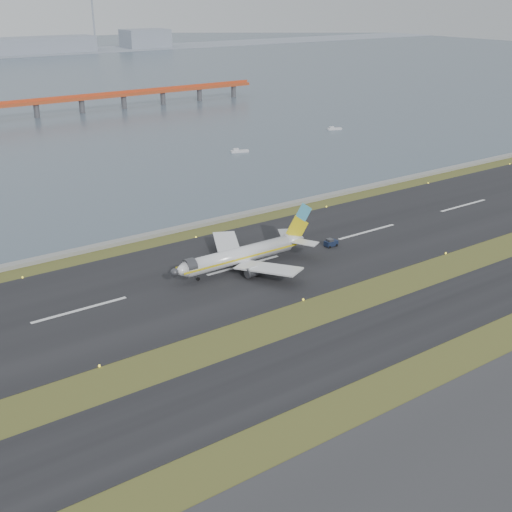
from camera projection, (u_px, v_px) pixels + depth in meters
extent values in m
plane|color=#344217|center=(327.00, 314.00, 128.56)|extent=(1000.00, 1000.00, 0.00)
cube|color=black|center=(369.00, 339.00, 119.44)|extent=(1000.00, 18.00, 0.10)
cube|color=black|center=(244.00, 266.00, 151.30)|extent=(1000.00, 45.00, 0.10)
cube|color=gray|center=(182.00, 228.00, 173.88)|extent=(1000.00, 2.50, 1.00)
cube|color=#C54921|center=(36.00, 103.00, 325.85)|extent=(260.00, 5.00, 1.60)
cube|color=#C54921|center=(35.00, 100.00, 325.27)|extent=(260.00, 0.40, 1.40)
cylinder|color=#4C4C51|center=(37.00, 112.00, 327.57)|extent=(2.80, 2.80, 7.00)
cylinder|color=#4C4C51|center=(199.00, 95.00, 378.24)|extent=(2.80, 2.80, 7.00)
cube|color=#8891A0|center=(41.00, 45.00, 669.60)|extent=(110.00, 35.00, 16.00)
cube|color=#8891A0|center=(145.00, 38.00, 732.18)|extent=(50.00, 35.00, 20.00)
cylinder|color=#8891A0|center=(94.00, 21.00, 692.86)|extent=(1.80, 1.80, 60.00)
cylinder|color=white|center=(239.00, 256.00, 147.96)|extent=(28.00, 3.80, 3.80)
cone|color=white|center=(179.00, 271.00, 139.73)|extent=(3.20, 3.80, 3.80)
cone|color=white|center=(294.00, 240.00, 156.40)|extent=(5.00, 3.80, 3.80)
cube|color=yellow|center=(244.00, 258.00, 146.50)|extent=(31.00, 0.06, 0.45)
cube|color=yellow|center=(235.00, 253.00, 149.42)|extent=(31.00, 0.06, 0.45)
cube|color=white|center=(268.00, 268.00, 142.94)|extent=(11.31, 15.89, 1.66)
cube|color=white|center=(227.00, 245.00, 155.84)|extent=(11.31, 15.89, 1.66)
cylinder|color=#3A3B40|center=(256.00, 271.00, 144.40)|extent=(4.20, 2.10, 2.10)
cylinder|color=#3A3B40|center=(227.00, 255.00, 153.50)|extent=(4.20, 2.10, 2.10)
cube|color=yellow|center=(297.00, 228.00, 155.71)|extent=(6.80, 0.35, 6.85)
cube|color=#46A2C7|center=(304.00, 212.00, 155.30)|extent=(4.85, 0.37, 4.90)
cube|color=white|center=(305.00, 242.00, 153.48)|extent=(5.64, 6.80, 0.22)
cube|color=white|center=(286.00, 233.00, 159.25)|extent=(5.64, 6.80, 0.22)
cylinder|color=black|center=(198.00, 279.00, 143.32)|extent=(0.80, 0.28, 0.80)
cylinder|color=black|center=(251.00, 270.00, 147.76)|extent=(1.00, 0.38, 1.00)
cylinder|color=black|center=(238.00, 262.00, 152.00)|extent=(1.00, 0.38, 1.00)
cube|color=#131D36|center=(331.00, 243.00, 162.33)|extent=(3.35, 1.89, 1.25)
cube|color=#3A3B40|center=(330.00, 240.00, 161.79)|extent=(1.47, 1.57, 0.73)
cylinder|color=black|center=(330.00, 247.00, 161.32)|extent=(0.73, 0.32, 0.73)
cylinder|color=black|center=(325.00, 245.00, 162.58)|extent=(0.73, 0.32, 0.73)
cylinder|color=black|center=(336.00, 245.00, 162.52)|extent=(0.73, 0.32, 0.73)
cylinder|color=black|center=(332.00, 243.00, 163.79)|extent=(0.73, 0.32, 0.73)
cube|color=silver|center=(240.00, 151.00, 257.51)|extent=(7.45, 4.44, 0.91)
cube|color=silver|center=(236.00, 150.00, 256.82)|extent=(2.45, 2.20, 0.91)
cube|color=silver|center=(334.00, 129.00, 299.54)|extent=(7.06, 4.13, 0.87)
cube|color=silver|center=(332.00, 127.00, 298.87)|extent=(2.31, 2.07, 0.87)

